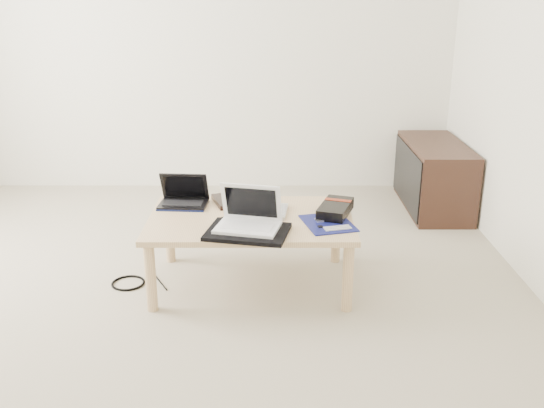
{
  "coord_description": "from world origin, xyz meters",
  "views": [
    {
      "loc": [
        0.57,
        -2.88,
        1.56
      ],
      "look_at": [
        0.57,
        0.19,
        0.47
      ],
      "focal_mm": 40.0,
      "sensor_mm": 36.0,
      "label": 1
    }
  ],
  "objects_px": {
    "white_laptop": "(249,219)",
    "gpu_box": "(335,209)",
    "coffee_table": "(251,225)",
    "netbook": "(184,198)",
    "media_cabinet": "(433,176)"
  },
  "relations": [
    {
      "from": "coffee_table",
      "to": "gpu_box",
      "type": "relative_size",
      "value": 3.41
    },
    {
      "from": "media_cabinet",
      "to": "gpu_box",
      "type": "bearing_deg",
      "value": -125.04
    },
    {
      "from": "media_cabinet",
      "to": "netbook",
      "type": "bearing_deg",
      "value": -148.0
    },
    {
      "from": "white_laptop",
      "to": "gpu_box",
      "type": "distance_m",
      "value": 0.52
    },
    {
      "from": "netbook",
      "to": "white_laptop",
      "type": "xyz_separation_m",
      "value": [
        0.39,
        -0.39,
        0.03
      ]
    },
    {
      "from": "netbook",
      "to": "gpu_box",
      "type": "bearing_deg",
      "value": -10.41
    },
    {
      "from": "white_laptop",
      "to": "gpu_box",
      "type": "bearing_deg",
      "value": 26.91
    },
    {
      "from": "media_cabinet",
      "to": "white_laptop",
      "type": "xyz_separation_m",
      "value": [
        -1.32,
        -1.46,
        0.22
      ]
    },
    {
      "from": "coffee_table",
      "to": "gpu_box",
      "type": "xyz_separation_m",
      "value": [
        0.46,
        0.04,
        0.08
      ]
    },
    {
      "from": "coffee_table",
      "to": "media_cabinet",
      "type": "xyz_separation_m",
      "value": [
        1.32,
        1.26,
        -0.1
      ]
    },
    {
      "from": "white_laptop",
      "to": "gpu_box",
      "type": "relative_size",
      "value": 1.1
    },
    {
      "from": "media_cabinet",
      "to": "gpu_box",
      "type": "relative_size",
      "value": 2.79
    },
    {
      "from": "netbook",
      "to": "gpu_box",
      "type": "xyz_separation_m",
      "value": [
        0.85,
        -0.16,
        -0.01
      ]
    },
    {
      "from": "white_laptop",
      "to": "gpu_box",
      "type": "height_order",
      "value": "white_laptop"
    },
    {
      "from": "white_laptop",
      "to": "media_cabinet",
      "type": "bearing_deg",
      "value": 47.83
    }
  ]
}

